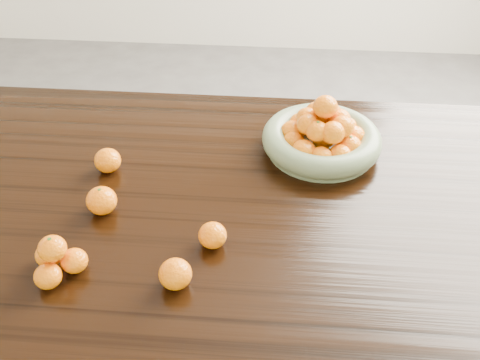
# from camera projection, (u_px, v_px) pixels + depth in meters

# --- Properties ---
(dining_table) EXTENTS (2.00, 1.00, 0.75)m
(dining_table) POSITION_uv_depth(u_px,v_px,m) (256.00, 229.00, 1.34)
(dining_table) COLOR black
(dining_table) RESTS_ON ground
(fruit_bowl) EXTENTS (0.32, 0.32, 0.16)m
(fruit_bowl) POSITION_uv_depth(u_px,v_px,m) (322.00, 136.00, 1.42)
(fruit_bowl) COLOR #697858
(fruit_bowl) RESTS_ON dining_table
(orange_pyramid) EXTENTS (0.11, 0.11, 0.10)m
(orange_pyramid) POSITION_uv_depth(u_px,v_px,m) (56.00, 260.00, 1.08)
(orange_pyramid) COLOR orange
(orange_pyramid) RESTS_ON dining_table
(loose_orange_0) EXTENTS (0.07, 0.07, 0.07)m
(loose_orange_0) POSITION_uv_depth(u_px,v_px,m) (102.00, 201.00, 1.23)
(loose_orange_0) COLOR orange
(loose_orange_0) RESTS_ON dining_table
(loose_orange_1) EXTENTS (0.07, 0.07, 0.06)m
(loose_orange_1) POSITION_uv_depth(u_px,v_px,m) (175.00, 274.00, 1.06)
(loose_orange_1) COLOR orange
(loose_orange_1) RESTS_ON dining_table
(loose_orange_2) EXTENTS (0.06, 0.06, 0.06)m
(loose_orange_2) POSITION_uv_depth(u_px,v_px,m) (213.00, 235.00, 1.15)
(loose_orange_2) COLOR orange
(loose_orange_2) RESTS_ON dining_table
(loose_orange_3) EXTENTS (0.07, 0.07, 0.06)m
(loose_orange_3) POSITION_uv_depth(u_px,v_px,m) (108.00, 160.00, 1.36)
(loose_orange_3) COLOR orange
(loose_orange_3) RESTS_ON dining_table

